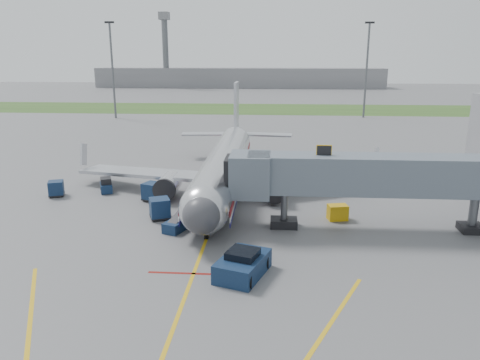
# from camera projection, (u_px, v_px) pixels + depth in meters

# --- Properties ---
(ground) EXTENTS (400.00, 400.00, 0.00)m
(ground) POSITION_uv_depth(u_px,v_px,m) (203.00, 249.00, 34.23)
(ground) COLOR #565659
(ground) RESTS_ON ground
(grass_strip) EXTENTS (300.00, 25.00, 0.01)m
(grass_strip) POSITION_uv_depth(u_px,v_px,m) (255.00, 109.00, 120.86)
(grass_strip) COLOR #2D4C1E
(grass_strip) RESTS_ON ground
(apron_markings) EXTENTS (21.52, 50.00, 0.01)m
(apron_markings) POSITION_uv_depth(u_px,v_px,m) (184.00, 300.00, 27.10)
(apron_markings) COLOR gold
(apron_markings) RESTS_ON ground
(airliner) EXTENTS (32.10, 35.67, 10.25)m
(airliner) POSITION_uv_depth(u_px,v_px,m) (224.00, 166.00, 48.21)
(airliner) COLOR silver
(airliner) RESTS_ON ground
(jet_bridge) EXTENTS (25.30, 4.00, 6.90)m
(jet_bridge) POSITION_uv_depth(u_px,v_px,m) (372.00, 176.00, 36.97)
(jet_bridge) COLOR slate
(jet_bridge) RESTS_ON ground
(light_mast_left) EXTENTS (2.00, 0.44, 20.40)m
(light_mast_left) POSITION_uv_depth(u_px,v_px,m) (112.00, 68.00, 100.89)
(light_mast_left) COLOR #595B60
(light_mast_left) RESTS_ON ground
(light_mast_right) EXTENTS (2.00, 0.44, 20.40)m
(light_mast_right) POSITION_uv_depth(u_px,v_px,m) (367.00, 68.00, 101.85)
(light_mast_right) COLOR #595B60
(light_mast_right) RESTS_ON ground
(distant_terminal) EXTENTS (120.00, 14.00, 8.00)m
(distant_terminal) POSITION_uv_depth(u_px,v_px,m) (239.00, 78.00, 197.53)
(distant_terminal) COLOR slate
(distant_terminal) RESTS_ON ground
(control_tower) EXTENTS (4.00, 4.00, 30.00)m
(control_tower) POSITION_uv_depth(u_px,v_px,m) (165.00, 45.00, 191.33)
(control_tower) COLOR #595B60
(control_tower) RESTS_ON ground
(pushback_tug) EXTENTS (3.72, 4.71, 1.71)m
(pushback_tug) POSITION_uv_depth(u_px,v_px,m) (243.00, 265.00, 30.03)
(pushback_tug) COLOR #0D203D
(pushback_tug) RESTS_ON ground
(baggage_tug) EXTENTS (1.87, 2.42, 1.51)m
(baggage_tug) POSITION_uv_depth(u_px,v_px,m) (106.00, 186.00, 48.13)
(baggage_tug) COLOR #0D203D
(baggage_tug) RESTS_ON ground
(baggage_cart_a) EXTENTS (2.19, 2.19, 1.81)m
(baggage_cart_a) POSITION_uv_depth(u_px,v_px,m) (160.00, 208.00, 40.28)
(baggage_cart_a) COLOR #0D203D
(baggage_cart_a) RESTS_ON ground
(baggage_cart_b) EXTENTS (1.84, 1.84, 1.55)m
(baggage_cart_b) POSITION_uv_depth(u_px,v_px,m) (56.00, 189.00, 46.70)
(baggage_cart_b) COLOR #0D203D
(baggage_cart_b) RESTS_ON ground
(baggage_cart_c) EXTENTS (2.14, 2.14, 1.77)m
(baggage_cart_c) POSITION_uv_depth(u_px,v_px,m) (153.00, 192.00, 45.25)
(baggage_cart_c) COLOR #0D203D
(baggage_cart_c) RESTS_ON ground
(belt_loader) EXTENTS (2.42, 4.11, 1.95)m
(belt_loader) POSITION_uv_depth(u_px,v_px,m) (180.00, 223.00, 38.16)
(belt_loader) COLOR #0D203D
(belt_loader) RESTS_ON ground
(ground_power_cart) EXTENTS (1.82, 1.39, 1.31)m
(ground_power_cart) POSITION_uv_depth(u_px,v_px,m) (338.00, 212.00, 40.10)
(ground_power_cart) COLOR #CC980C
(ground_power_cart) RESTS_ON ground
(ramp_worker) EXTENTS (0.61, 0.65, 1.49)m
(ramp_worker) POSITION_uv_depth(u_px,v_px,m) (173.00, 187.00, 47.27)
(ramp_worker) COLOR #A2D118
(ramp_worker) RESTS_ON ground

